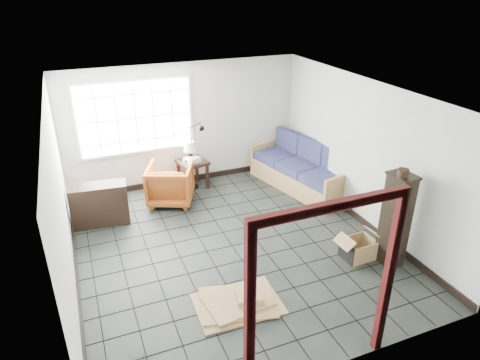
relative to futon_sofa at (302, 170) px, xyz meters
name	(u,v)px	position (x,y,z in m)	size (l,w,h in m)	color
ground	(232,246)	(-2.22, -1.57, -0.37)	(5.50, 5.50, 0.00)	black
room_shell	(231,153)	(-2.22, -1.54, 1.31)	(5.02, 5.52, 2.61)	#B5BBB4
window_panel	(135,117)	(-3.22, 1.13, 1.23)	(2.32, 0.08, 1.52)	silver
doorway_trim	(326,272)	(-2.22, -4.27, 1.01)	(1.80, 0.08, 2.20)	#3D0E0E
futon_sofa	(302,170)	(0.00, 0.00, 0.00)	(1.41, 2.47, 1.03)	#9E7547
armchair	(170,182)	(-2.79, 0.37, 0.07)	(0.85, 0.80, 0.88)	maroon
side_table	(192,166)	(-2.19, 0.83, 0.14)	(0.67, 0.67, 0.62)	black
table_lamp	(190,147)	(-2.21, 0.88, 0.53)	(0.29, 0.29, 0.41)	black
projector	(192,160)	(-2.21, 0.76, 0.30)	(0.36, 0.32, 0.11)	silver
floor_lamp	(197,154)	(-2.10, 0.76, 0.41)	(0.39, 0.32, 1.47)	black
console_shelf	(100,204)	(-4.17, 0.03, 0.02)	(1.03, 0.49, 0.78)	black
tall_shelf	(395,219)	(-0.07, -2.92, 0.41)	(0.35, 0.44, 1.53)	black
pot	(403,173)	(-0.14, -2.98, 1.22)	(0.20, 0.20, 0.12)	black
open_box	(358,249)	(-0.45, -2.63, -0.21)	(0.80, 0.42, 0.44)	olive
cardboard_pile	(239,302)	(-2.65, -2.94, -0.33)	(1.20, 0.97, 0.17)	olive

